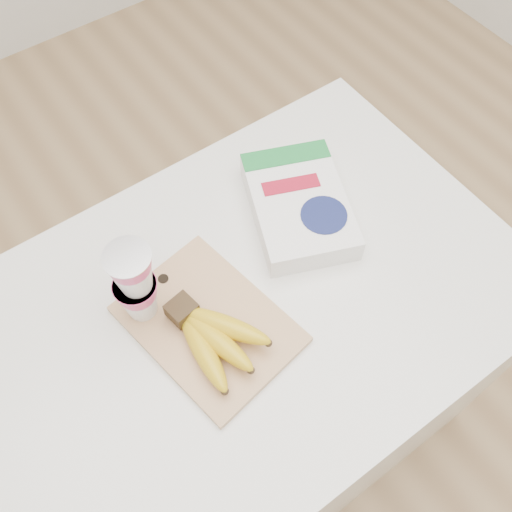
{
  "coord_description": "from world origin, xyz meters",
  "views": [
    {
      "loc": [
        -0.25,
        -0.4,
        1.76
      ],
      "look_at": [
        0.07,
        0.05,
        0.85
      ],
      "focal_mm": 40.0,
      "sensor_mm": 36.0,
      "label": 1
    }
  ],
  "objects_px": {
    "table": "(245,377)",
    "cereal_box": "(299,205)",
    "bananas": "(212,337)",
    "cutting_board": "(209,324)",
    "yogurt_stack": "(135,283)"
  },
  "relations": [
    {
      "from": "table",
      "to": "cutting_board",
      "type": "bearing_deg",
      "value": -177.57
    },
    {
      "from": "cereal_box",
      "to": "bananas",
      "type": "bearing_deg",
      "value": -132.47
    },
    {
      "from": "cutting_board",
      "to": "bananas",
      "type": "relative_size",
      "value": 1.54
    },
    {
      "from": "table",
      "to": "cutting_board",
      "type": "xyz_separation_m",
      "value": [
        -0.07,
        -0.0,
        0.41
      ]
    },
    {
      "from": "yogurt_stack",
      "to": "cereal_box",
      "type": "distance_m",
      "value": 0.37
    },
    {
      "from": "table",
      "to": "cereal_box",
      "type": "height_order",
      "value": "cereal_box"
    },
    {
      "from": "bananas",
      "to": "cereal_box",
      "type": "xyz_separation_m",
      "value": [
        0.3,
        0.14,
        -0.01
      ]
    },
    {
      "from": "table",
      "to": "yogurt_stack",
      "type": "bearing_deg",
      "value": 150.35
    },
    {
      "from": "cutting_board",
      "to": "cereal_box",
      "type": "bearing_deg",
      "value": 10.68
    },
    {
      "from": "cutting_board",
      "to": "bananas",
      "type": "bearing_deg",
      "value": -119.26
    },
    {
      "from": "cutting_board",
      "to": "yogurt_stack",
      "type": "bearing_deg",
      "value": 122.21
    },
    {
      "from": "table",
      "to": "bananas",
      "type": "bearing_deg",
      "value": -154.9
    },
    {
      "from": "cutting_board",
      "to": "cereal_box",
      "type": "distance_m",
      "value": 0.3
    },
    {
      "from": "cutting_board",
      "to": "bananas",
      "type": "distance_m",
      "value": 0.05
    },
    {
      "from": "yogurt_stack",
      "to": "cutting_board",
      "type": "bearing_deg",
      "value": -48.37
    }
  ]
}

